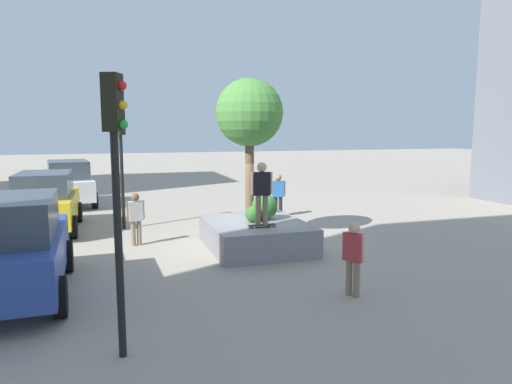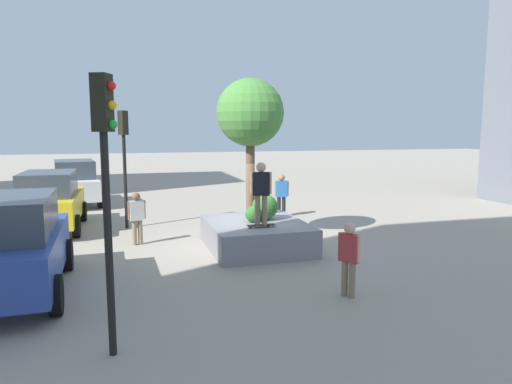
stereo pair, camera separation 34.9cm
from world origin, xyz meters
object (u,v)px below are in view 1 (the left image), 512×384
object	(u,v)px
sedan_parked	(12,247)
taxi_cab	(46,202)
bystander_watching	(136,215)
skateboard	(262,225)
pedestrian_crossing	(278,192)
skateboarder	(262,189)
police_car	(69,183)
plaza_tree	(249,114)
passerby_with_bag	(353,253)
traffic_light_median	(116,168)
traffic_light_corner	(121,149)
planter_ledge	(256,235)

from	to	relation	value
sedan_parked	taxi_cab	world-z (taller)	sedan_parked
taxi_cab	bystander_watching	xyz separation A→B (m)	(-2.94, -2.88, -0.12)
skateboard	pedestrian_crossing	xyz separation A→B (m)	(5.33, -2.48, 0.15)
skateboard	skateboarder	world-z (taller)	skateboarder
skateboard	police_car	bearing A→B (deg)	28.45
skateboarder	police_car	distance (m)	12.48
police_car	bystander_watching	xyz separation A→B (m)	(-8.71, -2.59, -0.14)
taxi_cab	skateboarder	bearing A→B (deg)	-129.80
skateboarder	plaza_tree	bearing A→B (deg)	-5.46
sedan_parked	taxi_cab	bearing A→B (deg)	1.36
sedan_parked	passerby_with_bag	xyz separation A→B (m)	(-2.08, -6.91, -0.17)
skateboarder	traffic_light_median	distance (m)	6.38
skateboarder	traffic_light_corner	world-z (taller)	traffic_light_corner
planter_ledge	sedan_parked	bearing A→B (deg)	111.04
traffic_light_median	passerby_with_bag	world-z (taller)	traffic_light_median
skateboard	police_car	size ratio (longest dim) A/B	0.17
planter_ledge	bystander_watching	distance (m)	3.75
planter_ledge	skateboarder	distance (m)	1.70
planter_ledge	traffic_light_corner	distance (m)	6.06
passerby_with_bag	pedestrian_crossing	world-z (taller)	pedestrian_crossing
plaza_tree	passerby_with_bag	size ratio (longest dim) A/B	2.66
skateboarder	police_car	xyz separation A→B (m)	(10.95, 5.93, -0.82)
police_car	passerby_with_bag	xyz separation A→B (m)	(-14.59, -6.78, -0.15)
traffic_light_corner	taxi_cab	bearing A→B (deg)	83.08
pedestrian_crossing	passerby_with_bag	bearing A→B (deg)	169.72
police_car	pedestrian_crossing	world-z (taller)	police_car
planter_ledge	traffic_light_corner	xyz separation A→B (m)	(4.07, 3.73, 2.49)
police_car	pedestrian_crossing	distance (m)	10.11
police_car	taxi_cab	bearing A→B (deg)	177.18
skateboarder	traffic_light_median	world-z (taller)	traffic_light_median
pedestrian_crossing	police_car	bearing A→B (deg)	56.24
sedan_parked	traffic_light_median	bearing A→B (deg)	-147.49
traffic_light_corner	pedestrian_crossing	xyz separation A→B (m)	(0.46, -6.13, -1.88)
planter_ledge	bystander_watching	size ratio (longest dim) A/B	2.08
planter_ledge	pedestrian_crossing	bearing A→B (deg)	-27.85
skateboard	traffic_light_corner	size ratio (longest dim) A/B	0.19
planter_ledge	bystander_watching	world-z (taller)	bystander_watching
planter_ledge	pedestrian_crossing	world-z (taller)	pedestrian_crossing
traffic_light_corner	bystander_watching	distance (m)	3.29
skateboard	bystander_watching	xyz separation A→B (m)	(2.24, 3.34, 0.07)
pedestrian_crossing	traffic_light_corner	bearing A→B (deg)	94.28
sedan_parked	traffic_light_corner	size ratio (longest dim) A/B	1.13
skateboarder	passerby_with_bag	distance (m)	3.87
plaza_tree	taxi_cab	bearing A→B (deg)	61.56
police_car	bystander_watching	size ratio (longest dim) A/B	2.95
bystander_watching	passerby_with_bag	bearing A→B (deg)	-144.54
skateboarder	sedan_parked	bearing A→B (deg)	104.50
passerby_with_bag	pedestrian_crossing	distance (m)	9.12
traffic_light_median	pedestrian_crossing	world-z (taller)	traffic_light_median
sedan_parked	police_car	size ratio (longest dim) A/B	0.99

